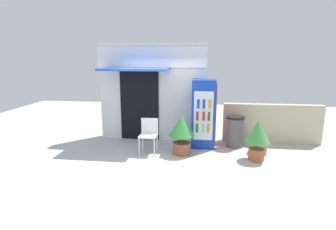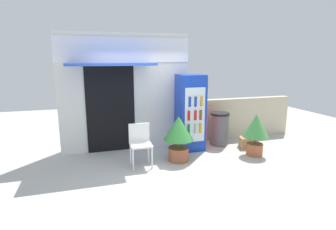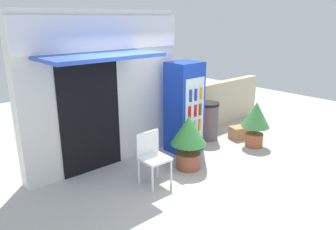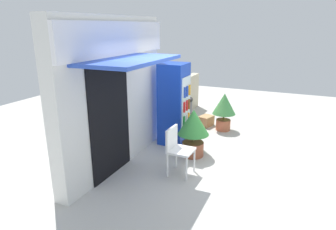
# 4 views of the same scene
# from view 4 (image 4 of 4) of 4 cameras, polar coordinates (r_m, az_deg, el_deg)

# --- Properties ---
(ground) EXTENTS (16.00, 16.00, 0.00)m
(ground) POSITION_cam_4_polar(r_m,az_deg,el_deg) (5.95, 6.60, -10.51)
(ground) COLOR beige
(storefront_building) EXTENTS (3.23, 1.30, 2.92)m
(storefront_building) POSITION_cam_4_polar(r_m,az_deg,el_deg) (5.72, -10.34, 4.52)
(storefront_building) COLOR silver
(storefront_building) RESTS_ON ground
(drink_cooler) EXTENTS (0.67, 0.65, 1.92)m
(drink_cooler) POSITION_cam_4_polar(r_m,az_deg,el_deg) (6.94, 1.22, 2.15)
(drink_cooler) COLOR #1438B2
(drink_cooler) RESTS_ON ground
(plastic_chair) EXTENTS (0.47, 0.45, 0.92)m
(plastic_chair) POSITION_cam_4_polar(r_m,az_deg,el_deg) (5.57, 1.79, -6.19)
(plastic_chair) COLOR white
(plastic_chair) RESTS_ON ground
(potted_plant_near_shop) EXTENTS (0.68, 0.68, 1.04)m
(potted_plant_near_shop) POSITION_cam_4_polar(r_m,az_deg,el_deg) (6.31, 4.95, -2.52)
(potted_plant_near_shop) COLOR #995138
(potted_plant_near_shop) RESTS_ON ground
(potted_plant_curbside) EXTENTS (0.62, 0.62, 1.02)m
(potted_plant_curbside) POSITION_cam_4_polar(r_m,az_deg,el_deg) (7.98, 10.83, 1.46)
(potted_plant_curbside) COLOR #AD5B3D
(potted_plant_curbside) RESTS_ON ground
(trash_bin) EXTENTS (0.51, 0.51, 0.89)m
(trash_bin) POSITION_cam_4_polar(r_m,az_deg,el_deg) (7.92, 2.93, 0.18)
(trash_bin) COLOR #595960
(trash_bin) RESTS_ON ground
(stone_boundary_wall) EXTENTS (2.83, 0.22, 1.16)m
(stone_boundary_wall) POSITION_cam_4_polar(r_m,az_deg,el_deg) (9.07, 2.46, 3.25)
(stone_boundary_wall) COLOR beige
(stone_boundary_wall) RESTS_ON ground
(cardboard_box) EXTENTS (0.48, 0.41, 0.28)m
(cardboard_box) POSITION_cam_4_polar(r_m,az_deg,el_deg) (8.41, 7.37, -1.12)
(cardboard_box) COLOR tan
(cardboard_box) RESTS_ON ground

